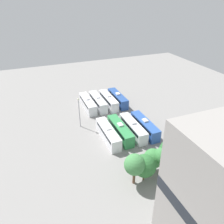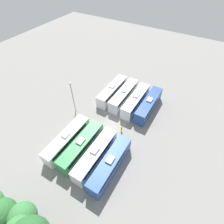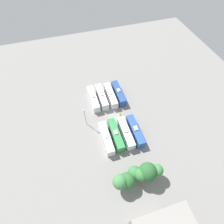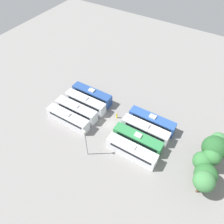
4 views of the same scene
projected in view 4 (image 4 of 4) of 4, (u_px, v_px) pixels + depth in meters
The scene contains 17 objects.
ground_plane at pixel (110, 124), 55.43m from camera, with size 121.98×121.98×0.00m, color gray.
bus_0 at pixel (92, 95), 60.21m from camera, with size 2.59×11.69×3.58m.
bus_1 at pixel (86, 102), 58.20m from camera, with size 2.59×11.69×3.58m.
bus_2 at pixel (76, 110), 56.30m from camera, with size 2.59×11.69×3.58m.
bus_3 at pixel (68, 119), 54.33m from camera, with size 2.59×11.69×3.58m.
bus_4 at pixel (152, 121), 53.78m from camera, with size 2.59×11.69×3.58m.
bus_5 at pixel (145, 130), 51.93m from camera, with size 2.59×11.69×3.58m.
bus_6 at pixel (138, 139), 50.04m from camera, with size 2.59×11.69×3.58m.
bus_7 at pixel (132, 151), 47.98m from camera, with size 2.59×11.69×3.58m.
worker_person at pixel (117, 116), 56.21m from camera, with size 0.36×0.36×1.84m.
light_pole at pixel (86, 139), 45.21m from camera, with size 0.60×0.60×8.60m.
tree_0 at pixel (218, 141), 46.66m from camera, with size 3.54×3.54×6.22m.
tree_1 at pixel (215, 148), 44.82m from camera, with size 5.17×5.17×7.49m.
tree_2 at pixel (212, 156), 44.00m from camera, with size 3.70×3.70×6.35m.
tree_3 at pixel (203, 161), 44.30m from camera, with size 3.96×3.96×5.51m.
tree_4 at pixel (206, 175), 42.15m from camera, with size 4.48×4.48×5.90m.
tree_5 at pixel (204, 181), 40.24m from camera, with size 4.06×4.06×6.68m.
Camera 4 is at (29.64, 19.03, 42.91)m, focal length 35.00 mm.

